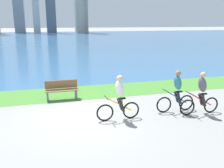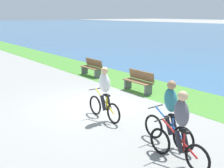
{
  "view_description": "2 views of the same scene",
  "coord_description": "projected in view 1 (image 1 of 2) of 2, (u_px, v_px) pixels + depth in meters",
  "views": [
    {
      "loc": [
        -1.37,
        -8.71,
        3.53
      ],
      "look_at": [
        1.1,
        0.07,
        1.24
      ],
      "focal_mm": 39.68,
      "sensor_mm": 36.0,
      "label": 1
    },
    {
      "loc": [
        8.22,
        -5.45,
        3.25
      ],
      "look_at": [
        0.88,
        0.05,
        1.0
      ],
      "focal_mm": 45.93,
      "sensor_mm": 36.0,
      "label": 2
    }
  ],
  "objects": [
    {
      "name": "cyclist_distant_rear",
      "position": [
        201.0,
        93.0,
        9.58
      ],
      "size": [
        1.71,
        0.52,
        1.68
      ],
      "color": "black",
      "rests_on": "ground"
    },
    {
      "name": "cyclist_lead",
      "position": [
        119.0,
        98.0,
        9.0
      ],
      "size": [
        1.65,
        0.52,
        1.69
      ],
      "color": "black",
      "rests_on": "ground"
    },
    {
      "name": "cyclist_trailing",
      "position": [
        177.0,
        91.0,
        9.86
      ],
      "size": [
        1.65,
        0.52,
        1.69
      ],
      "color": "black",
      "rests_on": "ground"
    },
    {
      "name": "grass_strip_bayside",
      "position": [
        73.0,
        93.0,
        12.62
      ],
      "size": [
        120.0,
        2.65,
        0.01
      ],
      "primitive_type": "cube",
      "color": "#478433",
      "rests_on": "ground"
    },
    {
      "name": "ground_plane",
      "position": [
        84.0,
        118.0,
        9.35
      ],
      "size": [
        300.0,
        300.0,
        0.0
      ],
      "primitive_type": "plane",
      "color": "gray"
    },
    {
      "name": "bay_water_surface",
      "position": [
        48.0,
        39.0,
        52.11
      ],
      "size": [
        300.0,
        81.96,
        0.0
      ],
      "primitive_type": "cube",
      "color": "#386693",
      "rests_on": "ground"
    },
    {
      "name": "bench_near_path",
      "position": [
        62.0,
        90.0,
        11.51
      ],
      "size": [
        1.5,
        0.47,
        0.9
      ],
      "color": "brown",
      "rests_on": "ground"
    }
  ]
}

